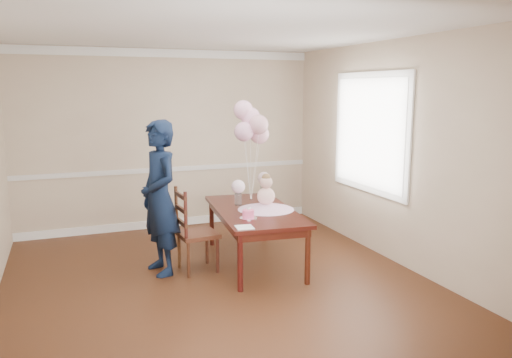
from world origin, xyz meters
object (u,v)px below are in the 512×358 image
Objects in this scene: dining_chair_seat at (198,234)px; woman at (160,198)px; dining_table_top at (254,211)px; birthday_cake at (248,214)px.

woman reaches higher than dining_chair_seat.
woman is at bearing -178.27° from dining_table_top.
dining_table_top reaches higher than dining_chair_seat.
dining_chair_seat is 0.62m from woman.
birthday_cake is 0.08× the size of woman.
dining_chair_seat is at bearing -172.95° from dining_table_top.
dining_table_top is 4.18× the size of dining_chair_seat.
woman is (-0.41, 0.10, 0.45)m from dining_chair_seat.
dining_chair_seat is (-0.49, 0.37, -0.29)m from birthday_cake.
woman reaches higher than dining_table_top.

